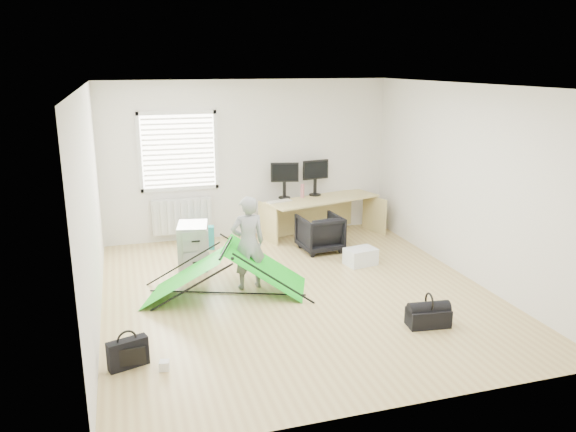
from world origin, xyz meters
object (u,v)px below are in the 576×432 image
object	(u,v)px
monitor_right	(315,182)
storage_crate	(361,256)
person	(248,243)
office_chair	(320,233)
filing_cabinet	(193,245)
laptop_bag	(128,353)
monitor_left	(284,185)
desk	(323,217)
thermos	(302,191)
kite	(227,271)
duffel_bag	(428,317)

from	to	relation	value
monitor_right	storage_crate	world-z (taller)	monitor_right
monitor_right	person	bearing A→B (deg)	-137.01
monitor_right	office_chair	xyz separation A→B (m)	(-0.26, -0.99, -0.62)
filing_cabinet	office_chair	size ratio (longest dim) A/B	1.01
laptop_bag	filing_cabinet	bearing A→B (deg)	51.73
monitor_left	office_chair	distance (m)	1.17
desk	storage_crate	size ratio (longest dim) A/B	4.46
office_chair	monitor_left	bearing A→B (deg)	-76.13
monitor_right	storage_crate	size ratio (longest dim) A/B	1.08
thermos	desk	bearing A→B (deg)	-26.43
office_chair	kite	size ratio (longest dim) A/B	0.31
kite	monitor_right	bearing A→B (deg)	69.30
filing_cabinet	person	xyz separation A→B (m)	(0.61, -1.03, 0.31)
monitor_left	laptop_bag	bearing A→B (deg)	-112.14
filing_cabinet	laptop_bag	distance (m)	2.90
monitor_left	thermos	size ratio (longest dim) A/B	2.00
monitor_left	office_chair	world-z (taller)	monitor_left
kite	person	bearing A→B (deg)	44.15
storage_crate	thermos	bearing A→B (deg)	102.75
monitor_right	person	size ratio (longest dim) A/B	0.38
desk	laptop_bag	bearing A→B (deg)	-148.56
thermos	laptop_bag	distance (m)	4.90
kite	storage_crate	size ratio (longest dim) A/B	4.62
filing_cabinet	storage_crate	distance (m)	2.53
office_chair	desk	bearing A→B (deg)	-118.40
thermos	monitor_right	bearing A→B (deg)	21.22
filing_cabinet	kite	distance (m)	1.20
monitor_right	laptop_bag	size ratio (longest dim) A/B	1.21
person	kite	xyz separation A→B (m)	(-0.33, -0.14, -0.32)
office_chair	person	world-z (taller)	person
filing_cabinet	monitor_right	world-z (taller)	monitor_right
filing_cabinet	kite	world-z (taller)	filing_cabinet
laptop_bag	duffel_bag	size ratio (longest dim) A/B	0.83
office_chair	person	size ratio (longest dim) A/B	0.51
desk	kite	distance (m)	2.94
monitor_left	person	world-z (taller)	person
thermos	storage_crate	xyz separation A→B (m)	(0.38, -1.69, -0.68)
office_chair	laptop_bag	world-z (taller)	office_chair
filing_cabinet	thermos	xyz separation A→B (m)	(2.05, 1.05, 0.48)
filing_cabinet	monitor_left	distance (m)	2.14
monitor_right	office_chair	distance (m)	1.20
monitor_right	thermos	xyz separation A→B (m)	(-0.27, -0.10, -0.11)
filing_cabinet	monitor_left	bearing A→B (deg)	42.98
laptop_bag	duffel_bag	distance (m)	3.37
person	kite	world-z (taller)	person
kite	storage_crate	distance (m)	2.23
storage_crate	duffel_bag	bearing A→B (deg)	-92.34
person	monitor_left	bearing A→B (deg)	-122.05
desk	office_chair	distance (m)	0.79
filing_cabinet	desk	bearing A→B (deg)	31.14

